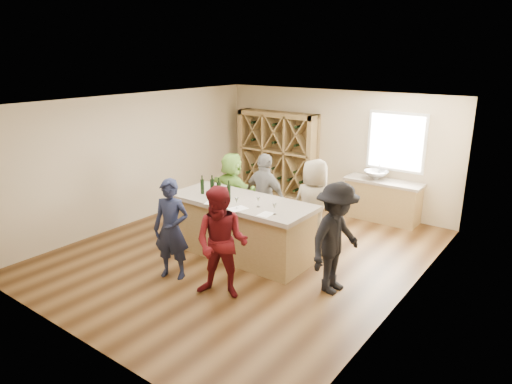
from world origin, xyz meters
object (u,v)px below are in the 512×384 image
Objects in this scene: person_near_left at (171,229)px; person_near_right at (222,243)px; wine_bottle_d at (219,190)px; person_far_mid at (265,198)px; person_server at (336,238)px; person_far_right at (314,207)px; person_far_left at (232,190)px; wine_bottle_c at (212,188)px; wine_rack at (277,155)px; wine_bottle_e at (229,192)px; sink at (376,175)px; wine_bottle_a at (202,187)px; tasting_counter_base at (241,230)px.

person_near_right is at bearing -20.95° from person_near_left.
person_far_mid reaches higher than wine_bottle_d.
wine_bottle_d is at bearing 81.17° from person_far_mid.
person_server is 0.99× the size of person_far_right.
person_near_right is at bearing 136.08° from person_far_left.
person_server is (2.57, -0.05, -0.35)m from wine_bottle_c.
wine_rack reaches higher than person_near_right.
person_server is at bearing 21.20° from person_near_right.
wine_bottle_d is at bearing -72.09° from wine_rack.
person_server is (2.36, 0.01, -0.35)m from wine_bottle_d.
sink is at bearing 68.47° from wine_bottle_e.
person_near_left is 0.97× the size of person_near_right.
wine_bottle_e is 0.15× the size of person_server.
wine_rack reaches higher than person_far_right.
person_far_right is (1.18, 1.02, -0.32)m from wine_bottle_e.
person_near_right is 1.07× the size of person_far_left.
person_far_left is (-0.86, 1.13, -0.40)m from wine_bottle_e.
wine_bottle_a is at bearing -176.32° from wine_bottle_e.
sink is at bearing 60.53° from wine_bottle_a.
sink is 0.31× the size of person_far_mid.
wine_rack reaches higher than wine_bottle_a.
wine_bottle_e is at bearing 136.95° from person_far_left.
wine_rack is 3.80m from wine_bottle_d.
person_server is (2.81, -0.04, -0.33)m from wine_bottle_a.
wine_bottle_c is at bearing 122.58° from person_far_left.
person_far_right is at bearing -94.26° from sink.
person_far_left reaches higher than wine_bottle_d.
tasting_counter_base is at bearing -109.30° from sink.
sink is 3.91m from wine_bottle_c.
wine_bottle_d is (1.17, -3.61, 0.14)m from wine_rack.
wine_rack is 1.26× the size of person_near_right.
person_far_mid reaches higher than wine_bottle_c.
tasting_counter_base is 1.56m from person_near_right.
wine_bottle_e is at bearing 4.46° from wine_bottle_c.
tasting_counter_base is 2.05m from person_server.
person_near_right reaches higher than person_near_left.
wine_rack is 2.70m from sink.
wine_bottle_c is 1.01× the size of wine_bottle_d.
person_server reaches higher than sink.
person_far_mid is 1.08× the size of person_far_left.
wine_bottle_e is (0.17, 0.08, -0.02)m from wine_bottle_d.
person_near_right reaches higher than wine_bottle_e.
person_far_mid is at bearing 54.05° from wine_bottle_a.
wine_rack is 4.06× the size of sink.
person_far_right reaches higher than person_near_left.
wine_bottle_a is 0.17× the size of person_far_left.
wine_bottle_c is (-0.56, -0.14, 0.74)m from tasting_counter_base.
wine_bottle_c is (0.96, -3.56, 0.14)m from wine_rack.
person_near_right is at bearing 136.63° from person_server.
person_far_mid is at bearing 83.27° from wine_bottle_e.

